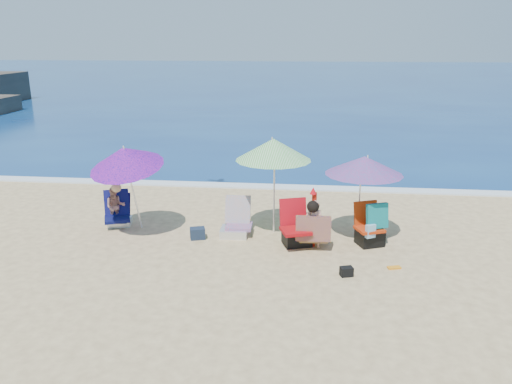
# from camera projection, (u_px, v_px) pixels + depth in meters

# --- Properties ---
(ground) EXTENTS (120.00, 120.00, 0.00)m
(ground) POSITION_uv_depth(u_px,v_px,m) (266.00, 261.00, 10.00)
(ground) COLOR #D8BC84
(ground) RESTS_ON ground
(sea) EXTENTS (120.00, 80.00, 0.12)m
(sea) POSITION_uv_depth(u_px,v_px,m) (305.00, 80.00, 52.81)
(sea) COLOR navy
(sea) RESTS_ON ground
(foam) EXTENTS (120.00, 0.50, 0.04)m
(foam) POSITION_uv_depth(u_px,v_px,m) (281.00, 187.00, 14.85)
(foam) COLOR white
(foam) RESTS_ON ground
(umbrella_turquoise) EXTENTS (1.89, 1.89, 1.87)m
(umbrella_turquoise) POSITION_uv_depth(u_px,v_px,m) (364.00, 165.00, 10.62)
(umbrella_turquoise) COLOR white
(umbrella_turquoise) RESTS_ON ground
(umbrella_striped) EXTENTS (2.00, 2.00, 2.18)m
(umbrella_striped) POSITION_uv_depth(u_px,v_px,m) (273.00, 149.00, 10.89)
(umbrella_striped) COLOR white
(umbrella_striped) RESTS_ON ground
(umbrella_blue) EXTENTS (1.98, 2.02, 2.16)m
(umbrella_blue) POSITION_uv_depth(u_px,v_px,m) (125.00, 157.00, 10.76)
(umbrella_blue) COLOR white
(umbrella_blue) RESTS_ON ground
(furled_umbrella) EXTENTS (0.16, 0.16, 1.30)m
(furled_umbrella) POSITION_uv_depth(u_px,v_px,m) (314.00, 214.00, 10.50)
(furled_umbrella) COLOR #A2180B
(furled_umbrella) RESTS_ON ground
(chair_navy) EXTENTS (0.60, 0.75, 0.70)m
(chair_navy) POSITION_uv_depth(u_px,v_px,m) (119.00, 217.00, 11.89)
(chair_navy) COLOR #0B1842
(chair_navy) RESTS_ON ground
(chair_rainbow) EXTENTS (0.69, 0.76, 0.81)m
(chair_rainbow) POSITION_uv_depth(u_px,v_px,m) (236.00, 225.00, 11.29)
(chair_rainbow) COLOR #D84C5C
(chair_rainbow) RESTS_ON ground
(camp_chair_left) EXTENTS (0.73, 0.96, 0.99)m
(camp_chair_left) POSITION_uv_depth(u_px,v_px,m) (296.00, 232.00, 10.69)
(camp_chair_left) COLOR #A30B0F
(camp_chair_left) RESTS_ON ground
(camp_chair_right) EXTENTS (0.72, 0.74, 0.96)m
(camp_chair_right) POSITION_uv_depth(u_px,v_px,m) (370.00, 230.00, 10.66)
(camp_chair_right) COLOR #B8300D
(camp_chair_right) RESTS_ON ground
(person_center) EXTENTS (0.72, 0.62, 1.04)m
(person_center) POSITION_uv_depth(u_px,v_px,m) (314.00, 225.00, 10.45)
(person_center) COLOR tan
(person_center) RESTS_ON ground
(person_left) EXTENTS (0.77, 0.85, 1.03)m
(person_left) POSITION_uv_depth(u_px,v_px,m) (116.00, 206.00, 11.75)
(person_left) COLOR #AB7766
(person_left) RESTS_ON ground
(bag_navy_a) EXTENTS (0.37, 0.31, 0.25)m
(bag_navy_a) POSITION_uv_depth(u_px,v_px,m) (198.00, 233.00, 11.07)
(bag_navy_a) COLOR #1A273B
(bag_navy_a) RESTS_ON ground
(bag_navy_b) EXTENTS (0.44, 0.40, 0.27)m
(bag_navy_b) POSITION_uv_depth(u_px,v_px,m) (316.00, 226.00, 11.47)
(bag_navy_b) COLOR #1B243C
(bag_navy_b) RESTS_ON ground
(bag_black_b) EXTENTS (0.26, 0.22, 0.17)m
(bag_black_b) POSITION_uv_depth(u_px,v_px,m) (346.00, 272.00, 9.35)
(bag_black_b) COLOR black
(bag_black_b) RESTS_ON ground
(orange_item) EXTENTS (0.27, 0.18, 0.03)m
(orange_item) POSITION_uv_depth(u_px,v_px,m) (394.00, 268.00, 9.67)
(orange_item) COLOR orange
(orange_item) RESTS_ON ground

